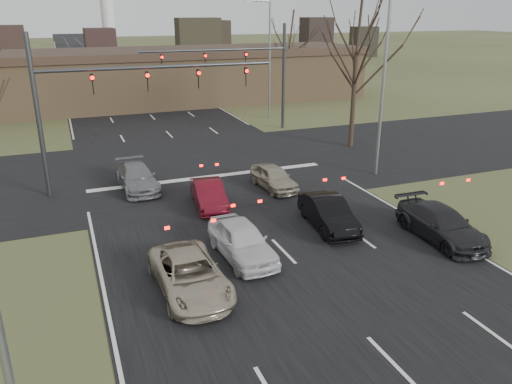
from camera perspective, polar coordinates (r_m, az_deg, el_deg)
ground at (r=17.37m, az=7.33°, el=-10.95°), size 360.00×360.00×0.00m
road_main at (r=73.85m, az=-15.90°, el=12.41°), size 14.00×300.00×0.02m
road_cross at (r=30.25m, az=-6.28°, el=2.85°), size 200.00×14.00×0.02m
building at (r=52.18m, az=-11.17°, el=12.83°), size 42.40×10.40×5.30m
mast_arm_near at (r=26.31m, az=-16.74°, el=10.86°), size 12.12×0.24×8.00m
mast_arm_far at (r=38.63m, az=-0.73°, el=14.29°), size 11.12×0.24×8.00m
streetlight_right_near at (r=28.30m, az=14.12°, el=12.75°), size 2.34×0.25×10.00m
streetlight_right_far at (r=43.43m, az=1.35°, el=15.68°), size 2.34×0.25×10.00m
tree_right_near at (r=34.31m, az=11.73°, el=19.67°), size 6.90×6.90×11.50m
tree_right_far at (r=52.96m, az=3.81°, el=17.91°), size 5.40×5.40×9.00m
car_silver_suv at (r=16.95m, az=-7.55°, el=-9.35°), size 2.19×4.58×1.26m
car_white_sedan at (r=18.98m, az=-1.62°, el=-5.56°), size 1.85×4.18×1.40m
car_black_hatch at (r=21.75m, az=8.24°, el=-2.39°), size 1.90×4.22×1.34m
car_charcoal_sedan at (r=21.83m, az=20.41°, el=-3.46°), size 2.00×4.61×1.32m
car_grey_ahead at (r=26.95m, az=-13.44°, el=1.64°), size 1.93×4.45×1.28m
car_red_ahead at (r=23.93m, az=-5.42°, el=-0.27°), size 1.77×3.94×1.26m
car_silver_ahead at (r=26.30m, az=2.04°, el=1.69°), size 1.68×3.71×1.24m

